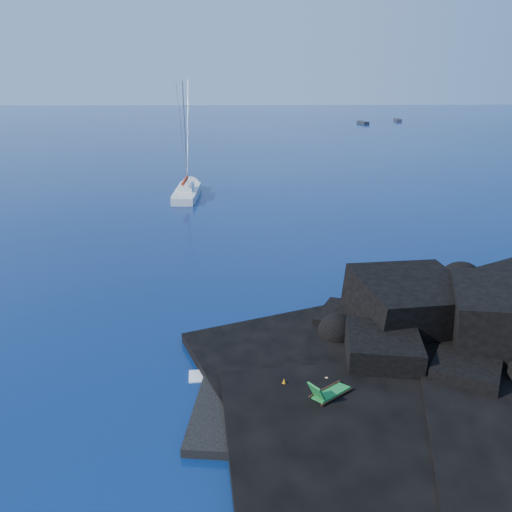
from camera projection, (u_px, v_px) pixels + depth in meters
The scene contains 11 objects.
ground at pixel (188, 418), 18.57m from camera, with size 400.00×400.00×0.00m, color #04153C.
headland at pixel (495, 369), 21.68m from camera, with size 24.00×24.00×3.60m, color black, non-canonical shape.
beach at pixel (307, 408), 19.14m from camera, with size 8.50×6.00×0.70m, color black.
surf_foam at pixel (306, 348), 23.38m from camera, with size 10.00×8.00×0.06m, color white, non-canonical shape.
sailboat at pixel (187, 196), 52.23m from camera, with size 2.31×11.02×11.55m, color silver, non-canonical shape.
deck_chair at pixel (331, 387), 18.80m from camera, with size 1.74×0.76×1.20m, color #1A7630, non-canonical shape.
towel at pixel (314, 383), 20.03m from camera, with size 1.72×0.81×0.05m, color silver.
sunbather at pixel (314, 380), 19.98m from camera, with size 1.63×0.48×0.26m, color tan, non-canonical shape.
marker_cone at pixel (284, 384), 19.62m from camera, with size 0.32×0.32×0.49m, color orange.
distant_boat_a at pixel (363, 124), 128.86m from camera, with size 1.41×4.54×0.60m, color black.
distant_boat_b at pixel (398, 121), 136.06m from camera, with size 1.41×4.52×0.60m, color #28282D.
Camera 1 is at (2.15, -15.41, 12.07)m, focal length 35.00 mm.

